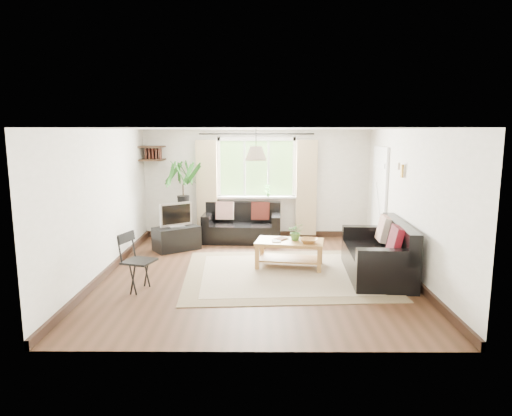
{
  "coord_description": "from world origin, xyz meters",
  "views": [
    {
      "loc": [
        0.04,
        -7.36,
        2.37
      ],
      "look_at": [
        0.0,
        0.4,
        1.05
      ],
      "focal_mm": 32.0,
      "sensor_mm": 36.0,
      "label": 1
    }
  ],
  "objects_px": {
    "sofa_right": "(377,251)",
    "folding_chair": "(139,262)",
    "sofa_back": "(242,224)",
    "coffee_table": "(289,254)",
    "palm_stand": "(183,201)",
    "tv_stand": "(177,238)"
  },
  "relations": [
    {
      "from": "tv_stand",
      "to": "folding_chair",
      "type": "xyz_separation_m",
      "value": [
        -0.13,
        -2.38,
        0.2
      ]
    },
    {
      "from": "tv_stand",
      "to": "palm_stand",
      "type": "xyz_separation_m",
      "value": [
        0.02,
        0.8,
        0.64
      ]
    },
    {
      "from": "sofa_back",
      "to": "palm_stand",
      "type": "distance_m",
      "value": 1.36
    },
    {
      "from": "palm_stand",
      "to": "folding_chair",
      "type": "bearing_deg",
      "value": -92.68
    },
    {
      "from": "sofa_back",
      "to": "tv_stand",
      "type": "relative_size",
      "value": 1.9
    },
    {
      "from": "sofa_back",
      "to": "sofa_right",
      "type": "xyz_separation_m",
      "value": [
        2.3,
        -2.4,
        0.04
      ]
    },
    {
      "from": "coffee_table",
      "to": "tv_stand",
      "type": "relative_size",
      "value": 1.33
    },
    {
      "from": "sofa_right",
      "to": "palm_stand",
      "type": "xyz_separation_m",
      "value": [
        -3.56,
        2.47,
        0.44
      ]
    },
    {
      "from": "coffee_table",
      "to": "palm_stand",
      "type": "bearing_deg",
      "value": 137.74
    },
    {
      "from": "sofa_back",
      "to": "folding_chair",
      "type": "bearing_deg",
      "value": -111.49
    },
    {
      "from": "tv_stand",
      "to": "palm_stand",
      "type": "distance_m",
      "value": 1.02
    },
    {
      "from": "coffee_table",
      "to": "folding_chair",
      "type": "height_order",
      "value": "folding_chair"
    },
    {
      "from": "sofa_back",
      "to": "sofa_right",
      "type": "distance_m",
      "value": 3.32
    },
    {
      "from": "coffee_table",
      "to": "sofa_back",
      "type": "bearing_deg",
      "value": 115.44
    },
    {
      "from": "sofa_right",
      "to": "folding_chair",
      "type": "xyz_separation_m",
      "value": [
        -3.71,
        -0.71,
        0.01
      ]
    },
    {
      "from": "sofa_right",
      "to": "palm_stand",
      "type": "bearing_deg",
      "value": -121.4
    },
    {
      "from": "tv_stand",
      "to": "folding_chair",
      "type": "bearing_deg",
      "value": -128.29
    },
    {
      "from": "sofa_back",
      "to": "coffee_table",
      "type": "distance_m",
      "value": 2.1
    },
    {
      "from": "coffee_table",
      "to": "tv_stand",
      "type": "bearing_deg",
      "value": 151.95
    },
    {
      "from": "tv_stand",
      "to": "palm_stand",
      "type": "relative_size",
      "value": 0.5
    },
    {
      "from": "palm_stand",
      "to": "folding_chair",
      "type": "relative_size",
      "value": 1.99
    },
    {
      "from": "folding_chair",
      "to": "palm_stand",
      "type": "bearing_deg",
      "value": 15.16
    }
  ]
}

